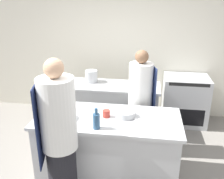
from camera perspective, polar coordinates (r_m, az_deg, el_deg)
ground_plane at (r=3.71m, az=-0.85°, el=-18.72°), size 16.00×16.00×0.00m
wall_back at (r=5.07m, az=3.06°, el=9.84°), size 8.00×0.06×2.80m
prep_counter at (r=3.45m, az=-0.89°, el=-12.96°), size 1.86×0.85×0.89m
pass_counter at (r=4.53m, az=-0.27°, el=-4.21°), size 1.72×0.64×0.89m
oven_range at (r=5.01m, az=16.27°, el=-2.34°), size 0.83×0.65×0.93m
chef_at_prep_near at (r=2.77m, az=-11.88°, el=-11.45°), size 0.43×0.41×1.81m
chef_at_stove at (r=3.82m, az=6.44°, el=-3.15°), size 0.40×0.39×1.64m
bottle_olive_oil at (r=3.26m, az=-16.19°, el=-4.50°), size 0.06×0.06×0.30m
bottle_vinegar at (r=2.93m, az=-3.60°, el=-7.10°), size 0.08×0.08×0.26m
bottle_wine at (r=3.10m, az=-14.91°, el=-6.33°), size 0.06×0.06×0.23m
bottle_cooking_oil at (r=3.06m, az=-13.12°, el=-6.73°), size 0.08×0.08×0.21m
bowl_mixing_large at (r=3.22m, az=-11.03°, el=-6.01°), size 0.27×0.27×0.07m
bowl_prep_small at (r=3.22m, az=3.16°, el=-5.59°), size 0.25×0.25×0.08m
cup at (r=3.21m, az=-1.31°, el=-5.53°), size 0.10×0.10×0.09m
cutting_board at (r=3.10m, az=8.96°, el=-7.68°), size 0.43×0.22×0.01m
stockpot at (r=4.49m, az=-4.74°, el=3.05°), size 0.22×0.22×0.21m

